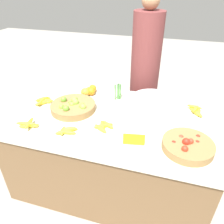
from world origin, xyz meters
name	(u,v)px	position (x,y,z in m)	size (l,w,h in m)	color
ground_plane	(112,177)	(0.00, 0.00, 0.00)	(12.00, 12.00, 0.00)	#A39E93
market_table	(112,150)	(0.00, 0.00, 0.37)	(1.70, 1.05, 0.73)	brown
lime_bowl	(73,106)	(-0.36, 0.02, 0.77)	(0.39, 0.39, 0.11)	olive
tomato_basket	(188,145)	(0.61, -0.23, 0.76)	(0.35, 0.35, 0.09)	olive
orange_pile	(89,91)	(-0.33, 0.33, 0.77)	(0.13, 0.18, 0.08)	orange
metal_bowl	(153,102)	(0.30, 0.28, 0.77)	(0.39, 0.39, 0.08)	silver
price_sign	(134,139)	(0.24, -0.29, 0.77)	(0.15, 0.03, 0.09)	orange
veg_bundle	(118,92)	(-0.03, 0.32, 0.81)	(0.05, 0.05, 0.15)	#4C8E42
banana_bunch_back_center	(43,101)	(-0.68, 0.05, 0.75)	(0.16, 0.20, 0.05)	yellow
banana_bunch_front_left	(104,126)	(-0.02, -0.16, 0.75)	(0.17, 0.16, 0.03)	yellow
banana_bunch_middle_left	(29,125)	(-0.58, -0.32, 0.75)	(0.18, 0.15, 0.05)	yellow
banana_bunch_front_right	(66,131)	(-0.27, -0.30, 0.75)	(0.15, 0.13, 0.04)	yellow
banana_bunch_front_center	(196,110)	(0.68, 0.27, 0.75)	(0.14, 0.16, 0.05)	yellow
vendor_person	(144,79)	(0.14, 0.81, 0.76)	(0.31, 0.31, 1.63)	brown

